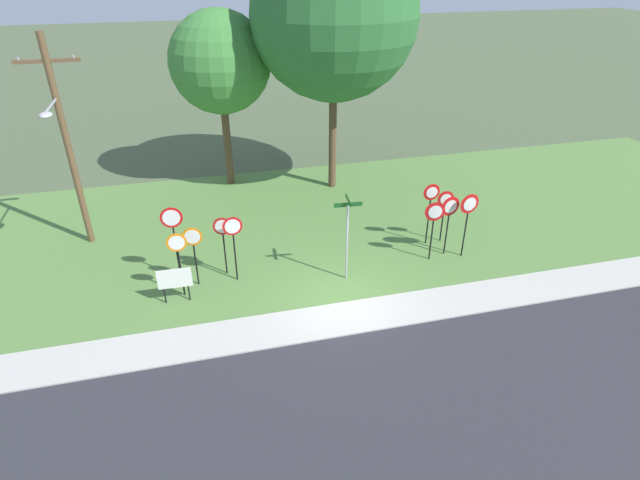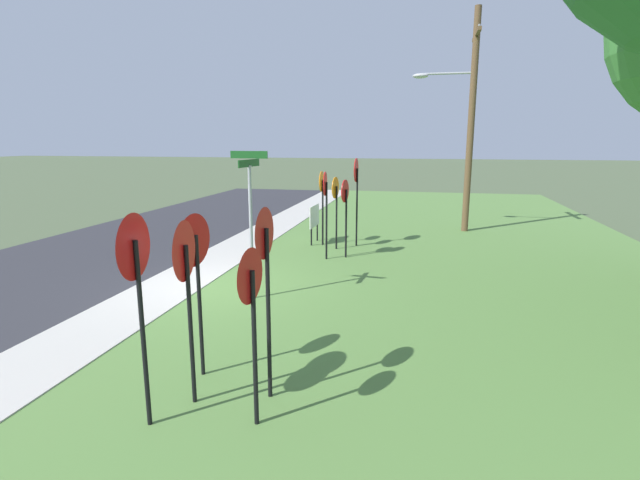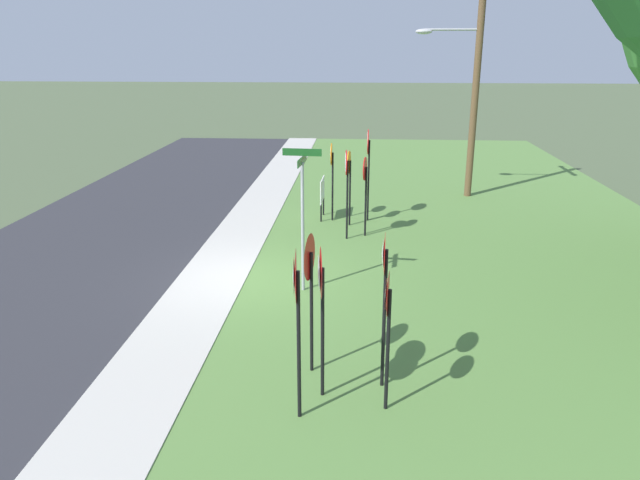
# 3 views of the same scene
# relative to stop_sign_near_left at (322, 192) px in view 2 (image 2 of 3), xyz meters

# --- Properties ---
(ground_plane) EXTENTS (160.00, 160.00, 0.00)m
(ground_plane) POSITION_rel_stop_sign_near_left_xyz_m (4.97, -1.72, -1.74)
(ground_plane) COLOR #4C5B3D
(road_asphalt) EXTENTS (44.00, 6.40, 0.01)m
(road_asphalt) POSITION_rel_stop_sign_near_left_xyz_m (4.97, -6.52, -1.74)
(road_asphalt) COLOR #2D2D33
(road_asphalt) RESTS_ON ground_plane
(sidewalk_strip) EXTENTS (44.00, 1.60, 0.06)m
(sidewalk_strip) POSITION_rel_stop_sign_near_left_xyz_m (4.97, -2.52, -1.71)
(sidewalk_strip) COLOR #BCB7AD
(sidewalk_strip) RESTS_ON ground_plane
(grass_median) EXTENTS (44.00, 12.00, 0.04)m
(grass_median) POSITION_rel_stop_sign_near_left_xyz_m (4.97, 4.28, -1.72)
(grass_median) COLOR #567F3D
(grass_median) RESTS_ON ground_plane
(stop_sign_near_left) EXTENTS (0.65, 0.09, 2.37)m
(stop_sign_near_left) POSITION_rel_stop_sign_near_left_xyz_m (0.00, 0.00, 0.00)
(stop_sign_near_left) COLOR black
(stop_sign_near_left) RESTS_ON grass_median
(stop_sign_near_right) EXTENTS (0.64, 0.13, 2.24)m
(stop_sign_near_right) POSITION_rel_stop_sign_near_left_xyz_m (1.51, 1.00, -0.10)
(stop_sign_near_right) COLOR black
(stop_sign_near_right) RESTS_ON grass_median
(stop_sign_far_left) EXTENTS (0.74, 0.10, 2.78)m
(stop_sign_far_left) POSITION_rel_stop_sign_near_left_xyz_m (-0.11, 1.08, 0.33)
(stop_sign_far_left) COLOR black
(stop_sign_far_left) RESTS_ON grass_median
(stop_sign_far_center) EXTENTS (0.67, 0.11, 2.48)m
(stop_sign_far_center) POSITION_rel_stop_sign_near_left_xyz_m (1.82, 0.49, 0.08)
(stop_sign_far_center) COLOR black
(stop_sign_far_center) RESTS_ON grass_median
(stop_sign_far_right) EXTENTS (0.66, 0.12, 2.23)m
(stop_sign_far_right) POSITION_rel_stop_sign_near_left_xyz_m (0.49, 0.54, -0.10)
(stop_sign_far_right) COLOR black
(stop_sign_far_right) RESTS_ON grass_median
(yield_sign_near_left) EXTENTS (0.65, 0.12, 2.16)m
(yield_sign_near_left) POSITION_rel_stop_sign_near_left_xyz_m (9.97, 1.27, -0.11)
(yield_sign_near_left) COLOR black
(yield_sign_near_left) RESTS_ON grass_median
(yield_sign_near_right) EXTENTS (0.76, 0.12, 2.56)m
(yield_sign_near_right) POSITION_rel_stop_sign_near_left_xyz_m (10.25, 0.02, 0.21)
(yield_sign_near_right) COLOR black
(yield_sign_near_right) RESTS_ON grass_median
(yield_sign_far_left) EXTENTS (0.66, 0.11, 2.53)m
(yield_sign_far_left) POSITION_rel_stop_sign_near_left_xyz_m (9.34, 1.24, 0.17)
(yield_sign_far_left) COLOR black
(yield_sign_far_left) RESTS_ON grass_median
(yield_sign_far_right) EXTENTS (0.74, 0.14, 2.36)m
(yield_sign_far_right) POSITION_rel_stop_sign_near_left_xyz_m (8.95, 0.09, 0.06)
(yield_sign_far_right) COLOR black
(yield_sign_far_right) RESTS_ON grass_median
(yield_sign_center) EXTENTS (0.76, 0.13, 2.39)m
(yield_sign_center) POSITION_rel_stop_sign_near_left_xyz_m (9.67, 0.31, 0.08)
(yield_sign_center) COLOR black
(yield_sign_center) RESTS_ON grass_median
(street_name_post) EXTENTS (0.96, 0.81, 3.12)m
(street_name_post) POSITION_rel_stop_sign_near_left_xyz_m (5.56, -0.34, 0.14)
(street_name_post) COLOR #9EA0A8
(street_name_post) RESTS_ON grass_median
(utility_pole) EXTENTS (2.10, 2.25, 7.83)m
(utility_pole) POSITION_rel_stop_sign_near_left_xyz_m (-3.51, 4.56, 2.56)
(utility_pole) COLOR brown
(utility_pole) RESTS_ON grass_median
(notice_board) EXTENTS (1.10, 0.07, 1.25)m
(notice_board) POSITION_rel_stop_sign_near_left_xyz_m (-0.22, -0.30, -0.87)
(notice_board) COLOR black
(notice_board) RESTS_ON grass_median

